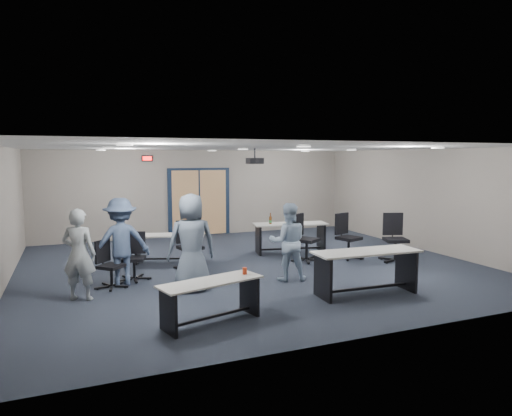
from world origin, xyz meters
name	(u,v)px	position (x,y,z in m)	size (l,w,h in m)	color
floor	(251,266)	(0.00, 0.00, 0.00)	(10.00, 10.00, 0.00)	#1C202D
back_wall	(199,193)	(0.00, 4.50, 1.35)	(10.00, 0.04, 2.70)	gray
front_wall	(372,241)	(0.00, -4.50, 1.35)	(10.00, 0.04, 2.70)	gray
left_wall	(0,219)	(-5.00, 0.00, 1.35)	(0.04, 9.00, 2.70)	gray
right_wall	(424,200)	(5.00, 0.00, 1.35)	(0.04, 9.00, 2.70)	gray
ceiling	(251,148)	(0.00, 0.00, 2.70)	(10.00, 9.00, 0.04)	silver
double_door	(199,203)	(0.00, 4.46, 1.05)	(2.00, 0.07, 2.20)	#101D32
exit_sign	(147,158)	(-1.60, 4.44, 2.45)	(0.32, 0.07, 0.18)	black
ceiling_projector	(255,161)	(0.30, 0.50, 2.40)	(0.35, 0.32, 0.37)	black
ceiling_can_lights	(247,149)	(0.00, 0.25, 2.67)	(6.24, 5.74, 0.02)	white
table_front_left	(212,294)	(-1.87, -3.14, 0.45)	(1.69, 0.94, 0.76)	#B2B0A8
table_front_right	(366,265)	(1.15, -2.80, 0.55)	(2.01, 0.75, 0.80)	#B2B0A8
table_back_left	(169,243)	(-1.66, 1.05, 0.46)	(1.75, 1.04, 0.67)	#B2B0A8
table_back_right	(290,232)	(1.49, 0.98, 0.54)	(2.00, 0.99, 1.06)	#B2B0A8
chair_back_a	(134,257)	(-2.64, -0.24, 0.48)	(0.61, 0.61, 0.97)	black
chair_back_b	(190,245)	(-1.37, 0.20, 0.54)	(0.68, 0.68, 1.08)	black
chair_back_c	(307,238)	(1.41, -0.07, 0.57)	(0.71, 0.71, 1.14)	black
chair_back_d	(349,236)	(2.51, -0.20, 0.56)	(0.70, 0.70, 1.11)	black
chair_loose_left	(111,264)	(-3.12, -0.65, 0.46)	(0.58, 0.58, 0.92)	black
chair_loose_right	(396,238)	(3.36, -0.91, 0.58)	(0.72, 0.72, 1.15)	black
person_gray	(79,254)	(-3.68, -1.20, 0.81)	(0.59, 0.39, 1.62)	#90999E
person_plaid	(191,242)	(-1.73, -1.39, 0.91)	(0.89, 0.58, 1.83)	slate
person_lightblue	(288,242)	(0.25, -1.40, 0.79)	(0.77, 0.60, 1.58)	#9AB2CC
person_back	(121,242)	(-2.91, -0.50, 0.85)	(1.10, 0.63, 1.71)	#415476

